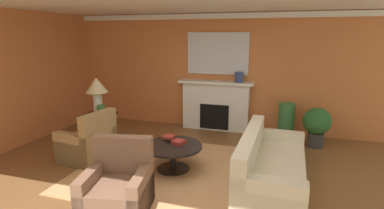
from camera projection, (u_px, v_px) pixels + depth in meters
The scene contains 19 objects.
ground_plane at pixel (183, 178), 4.84m from camera, with size 9.64×9.64×0.00m, color brown.
wall_fireplace at pixel (221, 72), 7.20m from camera, with size 8.02×0.12×2.78m, color #CC723D.
wall_window at pixel (8, 81), 5.89m from camera, with size 0.12×6.24×2.78m, color #CC723D.
crown_moulding at pixel (222, 16), 6.82m from camera, with size 8.02×0.08×0.12m, color white.
area_rug at pixel (173, 169), 5.14m from camera, with size 3.14×2.74×0.01m, color tan.
fireplace at pixel (215, 107), 7.21m from camera, with size 1.80×0.35×1.20m.
mantel_mirror at pixel (218, 53), 7.03m from camera, with size 1.48×0.04×0.98m, color silver.
sofa at pixel (269, 170), 4.46m from camera, with size 0.95×2.12×0.85m.
armchair_near_window at pixel (88, 144), 5.47m from camera, with size 0.90×0.90×0.95m.
armchair_facing_fireplace at pixel (118, 190), 3.85m from camera, with size 0.94×0.94×0.95m.
coffee_table at pixel (173, 151), 5.06m from camera, with size 1.00×1.00×0.45m.
side_table at pixel (100, 128), 6.13m from camera, with size 0.56×0.56×0.70m.
table_lamp at pixel (97, 89), 5.94m from camera, with size 0.44×0.44×0.75m.
vase_mantel_right at pixel (239, 77), 6.83m from camera, with size 0.19×0.19×0.24m, color navy.
vase_on_side_table at pixel (101, 111), 5.88m from camera, with size 0.15×0.15×0.22m, color #33703D.
vase_tall_corner at pixel (286, 122), 6.49m from camera, with size 0.35×0.35×0.84m, color #33703D.
book_red_cover at pixel (179, 142), 5.10m from camera, with size 0.19×0.20×0.06m, color maroon.
book_art_folio at pixel (169, 137), 5.22m from camera, with size 0.19×0.19×0.04m, color maroon.
potted_plant at pixel (317, 124), 6.09m from camera, with size 0.56×0.56×0.83m.
Camera 1 is at (1.47, -4.19, 2.28)m, focal length 27.76 mm.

